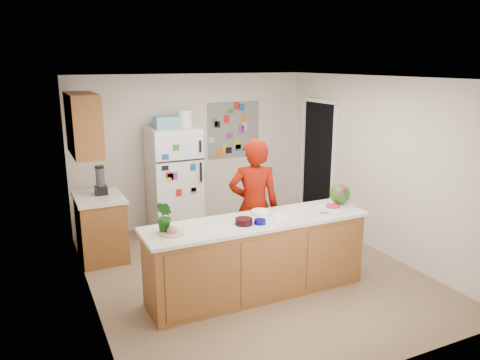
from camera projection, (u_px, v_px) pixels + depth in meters
name	position (u px, v px, depth m)	size (l,w,h in m)	color
floor	(253.00, 273.00, 6.13)	(4.00, 4.50, 0.02)	brown
wall_back	(192.00, 150.00, 7.80)	(4.00, 0.02, 2.50)	beige
wall_left	(86.00, 200.00, 4.99)	(0.02, 4.50, 2.50)	beige
wall_right	(379.00, 166.00, 6.65)	(0.02, 4.50, 2.50)	beige
ceiling	(254.00, 77.00, 5.51)	(4.00, 4.50, 0.02)	white
doorway	(319.00, 162.00, 7.97)	(0.03, 0.85, 2.04)	black
peninsula_base	(257.00, 258.00, 5.50)	(2.60, 0.62, 0.88)	brown
peninsula_top	(258.00, 221.00, 5.38)	(2.68, 0.70, 0.04)	silver
side_counter_base	(101.00, 229.00, 6.50)	(0.60, 0.80, 0.86)	brown
side_counter_top	(99.00, 198.00, 6.39)	(0.64, 0.84, 0.04)	silver
upper_cabinets	(83.00, 124.00, 6.04)	(0.35, 1.00, 0.80)	brown
refrigerator	(174.00, 181.00, 7.38)	(0.75, 0.70, 1.70)	silver
fridge_top_bin	(166.00, 122.00, 7.10)	(0.35, 0.28, 0.18)	#5999B2
photo_collage	(234.00, 130.00, 8.02)	(0.95, 0.01, 0.95)	slate
person	(254.00, 207.00, 5.97)	(0.65, 0.42, 1.77)	#6B0C02
blender_appliance	(100.00, 181.00, 6.43)	(0.12, 0.12, 0.38)	black
cutting_board	(337.00, 205.00, 5.90)	(0.39, 0.29, 0.01)	white
watermelon	(340.00, 194.00, 5.91)	(0.26, 0.26, 0.26)	#246116
watermelon_slice	(333.00, 206.00, 5.81)	(0.17, 0.17, 0.02)	red
cherry_bowl	(244.00, 221.00, 5.22)	(0.20, 0.20, 0.07)	black
white_bowl	(260.00, 213.00, 5.53)	(0.21, 0.21, 0.06)	white
cobalt_bowl	(260.00, 222.00, 5.24)	(0.13, 0.13, 0.05)	#030461
plate	(172.00, 233.00, 4.94)	(0.28, 0.28, 0.02)	beige
paper_towel	(280.00, 216.00, 5.49)	(0.18, 0.16, 0.02)	white
keys	(324.00, 213.00, 5.59)	(0.09, 0.04, 0.01)	gray
potted_plant	(165.00, 217.00, 4.93)	(0.19, 0.16, 0.35)	#0F3A0C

